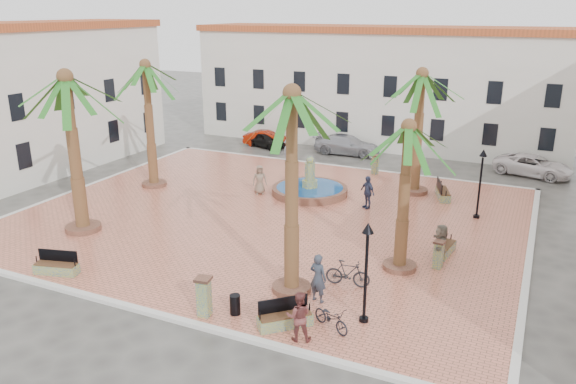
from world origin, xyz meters
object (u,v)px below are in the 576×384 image
pedestrian_fountain_b (367,192)px  palm_e (408,145)px  bollard_e (439,254)px  pedestrian_north (288,151)px  bench_se (285,319)px  pedestrian_fountain_a (260,180)px  pedestrian_east (441,244)px  cyclist_b (299,316)px  palm_ne (421,89)px  bench_s (57,267)px  bench_e (445,249)px  litter_bin (235,305)px  car_silver (347,145)px  cyclist_a (318,278)px  palm_nw (146,79)px  fountain (310,189)px  lamppost_s (367,256)px  bicycle_a (331,318)px  bollard_n (375,164)px  lamppost_e (481,172)px  car_red (267,139)px  car_black (265,140)px  palm_s (292,117)px  car_white (533,166)px  bollard_se (204,296)px  bench_ne (443,193)px

pedestrian_fountain_b → palm_e: bearing=-28.2°
bollard_e → pedestrian_north: size_ratio=0.74×
bollard_e → pedestrian_fountain_b: 7.95m
bench_se → pedestrian_fountain_a: (-7.72, 12.84, 0.60)m
pedestrian_east → cyclist_b: bearing=-35.9°
palm_ne → pedestrian_north: (-9.97, 3.23, -5.42)m
bench_s → bench_e: bearing=16.8°
bench_s → litter_bin: size_ratio=2.55×
cyclist_b → car_silver: size_ratio=0.35×
cyclist_b → cyclist_a: bearing=-104.0°
pedestrian_fountain_a → car_silver: (1.39, 11.99, -0.29)m
palm_nw → cyclist_a: bearing=-32.0°
fountain → bollard_e: fountain is taller
cyclist_a → palm_ne: bearing=-79.7°
palm_ne → lamppost_s: size_ratio=1.98×
litter_bin → cyclist_a: cyclist_a is taller
bench_s → cyclist_b: 11.32m
palm_nw → fountain: bearing=15.1°
pedestrian_fountain_b → pedestrian_north: bearing=173.2°
pedestrian_east → bench_se: bearing=-42.1°
palm_ne → litter_bin: bearing=-99.0°
bicycle_a → pedestrian_fountain_a: bearing=63.7°
bench_e → bollard_n: bollard_n is taller
cyclist_b → bollard_e: bearing=-135.4°
lamppost_e → cyclist_b: lamppost_e is taller
bicycle_a → cyclist_b: size_ratio=0.93×
palm_e → car_red: (-15.75, 18.36, -4.99)m
bollard_e → car_black: 24.30m
bicycle_a → pedestrian_fountain_a: pedestrian_fountain_a is taller
palm_s → car_white: size_ratio=1.62×
palm_e → car_red: palm_e is taller
bench_se → bollard_e: size_ratio=1.44×
car_black → lamppost_s: bearing=-128.0°
bollard_se → pedestrian_east: bearing=49.2°
bench_ne → car_black: size_ratio=0.57×
bench_se → bollard_e: bollard_e is taller
car_black → bench_se: bearing=-133.9°
fountain → lamppost_e: bearing=0.2°
palm_s → cyclist_b: size_ratio=4.59×
palm_nw → bench_e: palm_nw is taller
cyclist_a → car_white: (6.68, 22.38, -0.43)m
lamppost_e → pedestrian_north: 15.39m
palm_ne → car_black: 16.65m
palm_ne → lamppost_e: 6.21m
bench_ne → pedestrian_fountain_b: bearing=116.1°
bench_ne → bench_s: bearing=123.8°
palm_nw → car_silver: size_ratio=1.53×
palm_s → palm_ne: (1.57, 14.51, -0.70)m
bollard_e → bicycle_a: size_ratio=0.76×
palm_e → car_white: bearing=76.0°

